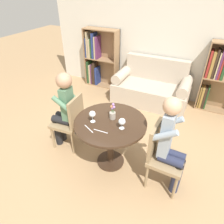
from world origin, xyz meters
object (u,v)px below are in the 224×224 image
object	(u,v)px
wine_glass_left	(92,114)
flower_vase	(113,113)
bookshelf_right	(220,77)
chair_right	(162,154)
person_left	(64,108)
wine_glass_right	(122,122)
person_right	(171,145)
chair_left	(71,120)
couch	(151,88)
bookshelf_left	(98,59)

from	to	relation	value
wine_glass_left	flower_vase	distance (m)	0.27
wine_glass_left	bookshelf_right	bearing A→B (deg)	58.61
chair_right	person_left	bearing A→B (deg)	89.10
wine_glass_right	person_right	bearing A→B (deg)	3.65
chair_right	wine_glass_right	size ratio (longest dim) A/B	6.19
chair_left	wine_glass_right	bearing A→B (deg)	76.59
person_right	flower_vase	size ratio (longest dim) A/B	5.75
wine_glass_right	flower_vase	xyz separation A→B (m)	(-0.20, 0.14, -0.02)
bookshelf_right	person_right	world-z (taller)	bookshelf_right
couch	flower_vase	size ratio (longest dim) A/B	6.96
wine_glass_right	flower_vase	distance (m)	0.24
couch	wine_glass_right	bearing A→B (deg)	-84.76
couch	chair_left	bearing A→B (deg)	-110.41
bookshelf_right	flower_vase	xyz separation A→B (m)	(-1.24, -2.19, 0.11)
couch	person_right	world-z (taller)	person_right
bookshelf_left	chair_left	distance (m)	2.32
couch	person_left	distance (m)	2.13
chair_right	wine_glass_right	world-z (taller)	chair_right
bookshelf_left	wine_glass_left	world-z (taller)	bookshelf_left
wine_glass_right	person_left	bearing A→B (deg)	173.04
chair_left	person_left	distance (m)	0.21
bookshelf_left	person_left	distance (m)	2.30
flower_vase	couch	bearing A→B (deg)	89.79
chair_left	couch	bearing A→B (deg)	154.56
bookshelf_left	wine_glass_right	bearing A→B (deg)	-54.56
couch	chair_right	size ratio (longest dim) A/B	1.74
bookshelf_left	bookshelf_right	world-z (taller)	same
wine_glass_left	wine_glass_right	xyz separation A→B (m)	(0.39, 0.04, -0.02)
couch	chair_right	xyz separation A→B (m)	(0.72, -2.01, 0.18)
person_left	wine_glass_left	xyz separation A→B (m)	(0.60, -0.16, 0.17)
chair_left	chair_right	bearing A→B (deg)	81.41
person_left	wine_glass_left	distance (m)	0.64
wine_glass_right	couch	bearing A→B (deg)	95.24
bookshelf_left	chair_left	world-z (taller)	bookshelf_left
bookshelf_right	wine_glass_right	distance (m)	2.56
couch	wine_glass_right	size ratio (longest dim) A/B	10.77
chair_left	person_left	world-z (taller)	person_left
bookshelf_right	person_right	size ratio (longest dim) A/B	1.06
chair_right	flower_vase	bearing A→B (deg)	84.31
couch	person_left	bearing A→B (deg)	-112.44
bookshelf_right	chair_left	xyz separation A→B (m)	(-1.95, -2.19, -0.22)
couch	bookshelf_left	size ratio (longest dim) A/B	1.14
bookshelf_left	wine_glass_left	xyz separation A→B (m)	(1.26, -2.36, 0.20)
person_right	wine_glass_left	xyz separation A→B (m)	(-1.01, -0.08, 0.17)
chair_left	bookshelf_right	bearing A→B (deg)	133.28
chair_left	person_left	size ratio (longest dim) A/B	0.71
person_left	person_right	xyz separation A→B (m)	(1.60, -0.08, -0.01)
bookshelf_right	wine_glass_left	xyz separation A→B (m)	(-1.44, -2.36, 0.14)
person_left	flower_vase	world-z (taller)	person_left
bookshelf_right	chair_right	xyz separation A→B (m)	(-0.52, -2.28, -0.22)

